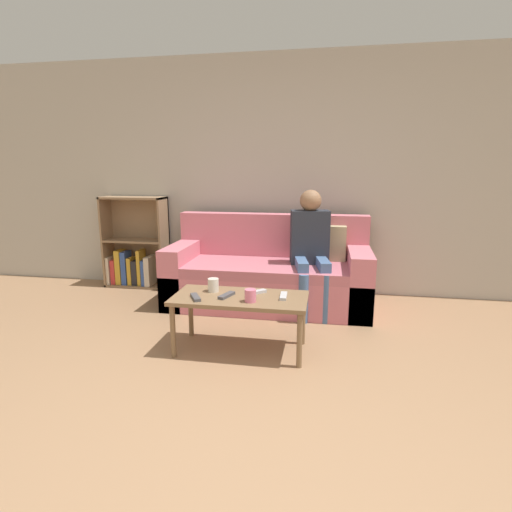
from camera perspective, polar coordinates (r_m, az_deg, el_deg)
ground_plane at (r=2.21m, az=-4.06°, el=-26.48°), size 22.00×22.00×0.00m
wall_back at (r=4.54m, az=4.60°, el=11.21°), size 12.00×0.06×2.60m
couch at (r=4.15m, az=1.89°, el=-2.78°), size 2.04×0.87×0.91m
bookshelf at (r=5.01m, az=-16.86°, el=0.50°), size 0.75×0.28×1.07m
coffee_table at (r=3.06m, az=-2.28°, el=-6.63°), size 1.02×0.48×0.44m
person_adult at (r=3.94m, az=7.80°, el=2.13°), size 0.43×0.65×1.19m
cup_near at (r=3.16m, az=-6.12°, el=-4.14°), size 0.09×0.09×0.11m
cup_far at (r=2.91m, az=-0.81°, el=-5.67°), size 0.08×0.08×0.09m
tv_remote_0 at (r=3.02m, az=3.95°, el=-5.73°), size 0.05×0.17×0.02m
tv_remote_1 at (r=3.04m, az=-4.23°, el=-5.63°), size 0.10×0.18×0.02m
tv_remote_2 at (r=3.02m, az=-8.63°, el=-5.84°), size 0.13×0.17×0.02m
tv_remote_3 at (r=3.11m, az=0.02°, el=-5.19°), size 0.16×0.15×0.02m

